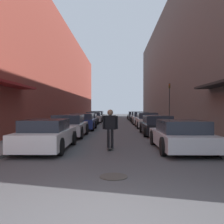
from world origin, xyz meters
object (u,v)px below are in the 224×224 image
Objects in this scene: parked_car_right_2 at (147,120)px; parked_car_right_5 at (134,116)px; parked_car_right_4 at (137,117)px; parked_car_left_0 at (47,135)px; parked_car_left_5 at (97,116)px; parked_car_left_3 at (88,120)px; manhole_cover at (114,176)px; parked_car_left_1 at (69,126)px; parked_car_left_4 at (94,117)px; parked_car_right_1 at (157,126)px; parked_car_left_2 at (82,122)px; traffic_light at (169,100)px; parked_car_right_3 at (141,118)px; parked_car_right_0 at (181,135)px; skateboarder at (110,125)px.

parked_car_right_2 reaches higher than parked_car_right_5.
parked_car_left_0 is at bearing -103.96° from parked_car_right_4.
parked_car_right_2 is (5.59, -13.92, 0.00)m from parked_car_left_5.
parked_car_left_3 is 8.76m from parked_car_right_4.
manhole_cover is at bearing -54.64° from parked_car_left_0.
manhole_cover is at bearing -71.99° from parked_car_left_1.
parked_car_right_1 is (5.49, -14.31, -0.03)m from parked_car_left_4.
parked_car_right_2 reaches higher than parked_car_left_3.
parked_car_left_0 is 9.85m from parked_car_left_2.
parked_car_left_4 is 10.35m from traffic_light.
parked_car_right_5 is 6.81× the size of manhole_cover.
parked_car_left_4 is (-0.09, 10.48, -0.01)m from parked_car_left_2.
parked_car_left_3 is 0.92× the size of parked_car_right_1.
traffic_light reaches higher than parked_car_right_4.
traffic_light reaches higher than parked_car_right_3.
parked_car_left_3 is at bearing -90.80° from parked_car_left_4.
parked_car_left_0 is 1.10× the size of parked_car_right_3.
parked_car_right_5 is at bearing 90.45° from parked_car_right_2.
parked_car_right_1 is (5.56, -19.87, -0.04)m from parked_car_left_5.
parked_car_left_3 is 5.78m from parked_car_right_3.
traffic_light is at bearing -49.64° from parked_car_right_3.
parked_car_left_0 reaches higher than parked_car_right_5.
parked_car_right_1 is (5.49, 1.22, -0.05)m from parked_car_left_1.
parked_car_right_4 is 0.87× the size of parked_car_right_5.
parked_car_left_5 reaches higher than manhole_cover.
parked_car_right_0 is at bearing -40.50° from parked_car_left_1.
parked_car_right_1 is at bearing 64.05° from skateboarder.
parked_car_left_4 is 24.51m from manhole_cover.
parked_car_left_1 is 7.29m from parked_car_right_0.
parked_car_left_0 is 1.06× the size of parked_car_left_2.
parked_car_right_2 reaches higher than parked_car_right_1.
parked_car_right_0 is 11.90m from parked_car_right_2.
skateboarder is (2.71, -14.85, 0.45)m from parked_car_left_3.
parked_car_left_0 is at bearing -132.21° from parked_car_right_1.
parked_car_right_0 is 6.29× the size of manhole_cover.
parked_car_right_5 is (-0.01, 10.61, -0.05)m from parked_car_right_3.
parked_car_right_3 reaches higher than parked_car_right_5.
parked_car_left_5 is 2.70× the size of skateboarder.
manhole_cover is 18.78m from traffic_light.
parked_car_left_5 is 6.85m from parked_car_right_4.
parked_car_left_2 is 0.92× the size of parked_car_right_0.
parked_car_left_0 is 6.16× the size of manhole_cover.
parked_car_right_4 is at bearing 90.42° from parked_car_right_2.
parked_car_left_4 is at bearing -89.28° from parked_car_left_5.
parked_car_left_1 is at bearing -91.01° from parked_car_left_2.
parked_car_right_3 is 10.61m from parked_car_right_5.
parked_car_left_1 is 17.88m from parked_car_right_4.
parked_car_right_3 is (5.48, 1.82, 0.08)m from parked_car_left_3.
parked_car_left_5 is at bearing 105.63° from parked_car_right_1.
parked_car_left_1 is 0.91× the size of parked_car_left_5.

